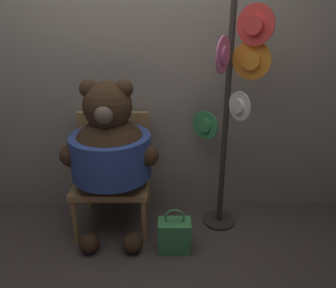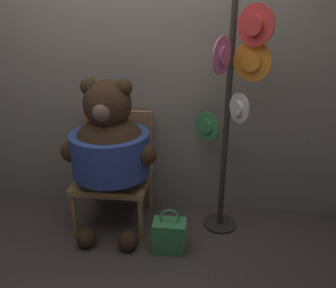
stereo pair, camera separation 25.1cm
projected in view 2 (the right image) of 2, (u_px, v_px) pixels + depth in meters
The scene contains 6 objects.
ground_plane at pixel (134, 238), 2.65m from camera, with size 14.00×14.00×0.00m, color #4C423D.
wall_back at pixel (142, 58), 2.67m from camera, with size 8.00×0.10×2.69m.
chair at pixel (115, 166), 2.76m from camera, with size 0.59×0.53×0.93m.
teddy_bear at pixel (110, 148), 2.50m from camera, with size 0.73×0.65×1.26m.
hat_display_rack at pixel (231, 108), 2.38m from camera, with size 0.49×0.45×1.77m.
handbag_on_ground at pixel (169, 235), 2.47m from camera, with size 0.25×0.15×0.36m.
Camera 2 is at (0.50, -2.12, 1.71)m, focal length 35.00 mm.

